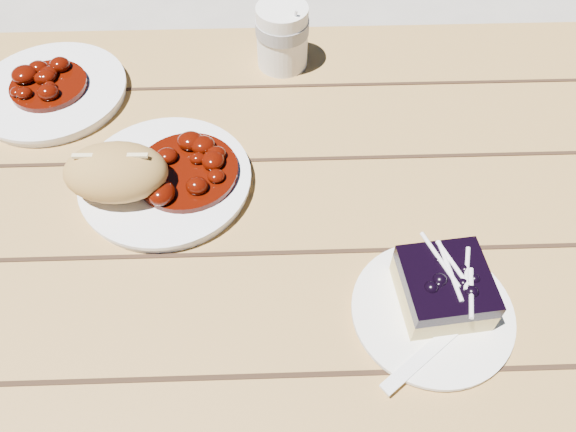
{
  "coord_description": "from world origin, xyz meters",
  "views": [
    {
      "loc": [
        0.33,
        -0.47,
        1.34
      ],
      "look_at": [
        0.34,
        -0.07,
        0.81
      ],
      "focal_mm": 35.0,
      "sensor_mm": 36.0,
      "label": 1
    }
  ],
  "objects_px": {
    "main_plate": "(166,181)",
    "bread_roll": "(116,172)",
    "dessert_plate": "(432,312)",
    "coffee_cup": "(282,37)",
    "blueberry_cake": "(444,287)",
    "picnic_table": "(67,273)",
    "second_plate": "(52,92)"
  },
  "relations": [
    {
      "from": "main_plate",
      "to": "bread_roll",
      "type": "xyz_separation_m",
      "value": [
        -0.05,
        -0.02,
        0.04
      ]
    },
    {
      "from": "dessert_plate",
      "to": "coffee_cup",
      "type": "distance_m",
      "value": 0.5
    },
    {
      "from": "blueberry_cake",
      "to": "dessert_plate",
      "type": "bearing_deg",
      "value": -129.82
    },
    {
      "from": "picnic_table",
      "to": "second_plate",
      "type": "height_order",
      "value": "second_plate"
    },
    {
      "from": "bread_roll",
      "to": "second_plate",
      "type": "relative_size",
      "value": 0.59
    },
    {
      "from": "main_plate",
      "to": "coffee_cup",
      "type": "bearing_deg",
      "value": 57.51
    },
    {
      "from": "bread_roll",
      "to": "second_plate",
      "type": "distance_m",
      "value": 0.26
    },
    {
      "from": "picnic_table",
      "to": "second_plate",
      "type": "xyz_separation_m",
      "value": [
        -0.02,
        0.23,
        0.17
      ]
    },
    {
      "from": "second_plate",
      "to": "bread_roll",
      "type": "bearing_deg",
      "value": -55.72
    },
    {
      "from": "dessert_plate",
      "to": "blueberry_cake",
      "type": "bearing_deg",
      "value": 56.31
    },
    {
      "from": "main_plate",
      "to": "second_plate",
      "type": "relative_size",
      "value": 1.0
    },
    {
      "from": "bread_roll",
      "to": "coffee_cup",
      "type": "distance_m",
      "value": 0.36
    },
    {
      "from": "main_plate",
      "to": "second_plate",
      "type": "distance_m",
      "value": 0.27
    },
    {
      "from": "bread_roll",
      "to": "dessert_plate",
      "type": "relative_size",
      "value": 0.74
    },
    {
      "from": "picnic_table",
      "to": "main_plate",
      "type": "height_order",
      "value": "main_plate"
    },
    {
      "from": "main_plate",
      "to": "blueberry_cake",
      "type": "distance_m",
      "value": 0.39
    },
    {
      "from": "picnic_table",
      "to": "dessert_plate",
      "type": "relative_size",
      "value": 10.99
    },
    {
      "from": "dessert_plate",
      "to": "coffee_cup",
      "type": "xyz_separation_m",
      "value": [
        -0.16,
        0.47,
        0.05
      ]
    },
    {
      "from": "dessert_plate",
      "to": "second_plate",
      "type": "bearing_deg",
      "value": 142.86
    },
    {
      "from": "dessert_plate",
      "to": "second_plate",
      "type": "xyz_separation_m",
      "value": [
        -0.53,
        0.4,
        0.0
      ]
    },
    {
      "from": "dessert_plate",
      "to": "second_plate",
      "type": "distance_m",
      "value": 0.66
    },
    {
      "from": "bread_roll",
      "to": "coffee_cup",
      "type": "height_order",
      "value": "coffee_cup"
    },
    {
      "from": "picnic_table",
      "to": "coffee_cup",
      "type": "height_order",
      "value": "coffee_cup"
    },
    {
      "from": "blueberry_cake",
      "to": "coffee_cup",
      "type": "distance_m",
      "value": 0.49
    },
    {
      "from": "picnic_table",
      "to": "coffee_cup",
      "type": "distance_m",
      "value": 0.51
    },
    {
      "from": "picnic_table",
      "to": "dessert_plate",
      "type": "bearing_deg",
      "value": -18.59
    },
    {
      "from": "main_plate",
      "to": "coffee_cup",
      "type": "relative_size",
      "value": 2.23
    },
    {
      "from": "main_plate",
      "to": "dessert_plate",
      "type": "distance_m",
      "value": 0.39
    },
    {
      "from": "picnic_table",
      "to": "bread_roll",
      "type": "relative_size",
      "value": 14.82
    },
    {
      "from": "coffee_cup",
      "to": "dessert_plate",
      "type": "bearing_deg",
      "value": -71.0
    },
    {
      "from": "main_plate",
      "to": "blueberry_cake",
      "type": "bearing_deg",
      "value": -29.81
    },
    {
      "from": "bread_roll",
      "to": "second_plate",
      "type": "xyz_separation_m",
      "value": [
        -0.14,
        0.21,
        -0.04
      ]
    }
  ]
}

